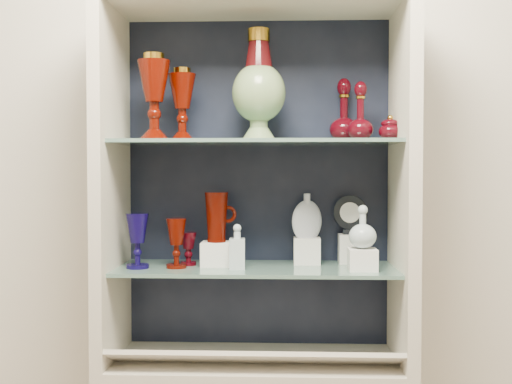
{
  "coord_description": "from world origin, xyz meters",
  "views": [
    {
      "loc": [
        0.09,
        -0.57,
        1.37
      ],
      "look_at": [
        0.0,
        1.53,
        1.3
      ],
      "focal_mm": 45.0,
      "sensor_mm": 36.0,
      "label": 1
    }
  ],
  "objects_px": {
    "cameo_medallion": "(350,214)",
    "ruby_decanter_a": "(360,107)",
    "pedestal_lamp_right": "(154,97)",
    "ruby_decanter_b": "(344,108)",
    "ruby_goblet_small": "(188,249)",
    "lidded_bowl": "(390,127)",
    "pedestal_lamp_left": "(182,105)",
    "enamel_urn": "(259,85)",
    "flat_flask": "(307,215)",
    "ruby_pitcher": "(217,217)",
    "cobalt_goblet": "(137,241)",
    "clear_round_decanter": "(363,228)",
    "clear_square_bottle": "(237,247)",
    "ruby_goblet_tall": "(176,243)"
  },
  "relations": [
    {
      "from": "cameo_medallion",
      "to": "ruby_decanter_a",
      "type": "bearing_deg",
      "value": -52.18
    },
    {
      "from": "pedestal_lamp_right",
      "to": "ruby_decanter_b",
      "type": "relative_size",
      "value": 1.21
    },
    {
      "from": "ruby_goblet_small",
      "to": "lidded_bowl",
      "type": "bearing_deg",
      "value": -1.73
    },
    {
      "from": "pedestal_lamp_left",
      "to": "ruby_decanter_a",
      "type": "xyz_separation_m",
      "value": [
        0.59,
        0.01,
        -0.01
      ]
    },
    {
      "from": "enamel_urn",
      "to": "ruby_decanter_a",
      "type": "distance_m",
      "value": 0.35
    },
    {
      "from": "pedestal_lamp_right",
      "to": "ruby_decanter_b",
      "type": "distance_m",
      "value": 0.65
    },
    {
      "from": "flat_flask",
      "to": "ruby_pitcher",
      "type": "bearing_deg",
      "value": 167.28
    },
    {
      "from": "ruby_decanter_a",
      "to": "enamel_urn",
      "type": "bearing_deg",
      "value": -176.76
    },
    {
      "from": "cameo_medallion",
      "to": "cobalt_goblet",
      "type": "bearing_deg",
      "value": -148.59
    },
    {
      "from": "lidded_bowl",
      "to": "clear_round_decanter",
      "type": "relative_size",
      "value": 0.64
    },
    {
      "from": "pedestal_lamp_left",
      "to": "cobalt_goblet",
      "type": "relative_size",
      "value": 1.35
    },
    {
      "from": "clear_square_bottle",
      "to": "cameo_medallion",
      "type": "xyz_separation_m",
      "value": [
        0.38,
        0.15,
        0.1
      ]
    },
    {
      "from": "pedestal_lamp_left",
      "to": "lidded_bowl",
      "type": "xyz_separation_m",
      "value": [
        0.69,
        -0.01,
        -0.08
      ]
    },
    {
      "from": "ruby_decanter_b",
      "to": "clear_round_decanter",
      "type": "relative_size",
      "value": 1.74
    },
    {
      "from": "ruby_goblet_small",
      "to": "clear_square_bottle",
      "type": "xyz_separation_m",
      "value": [
        0.17,
        -0.07,
        0.02
      ]
    },
    {
      "from": "clear_round_decanter",
      "to": "cameo_medallion",
      "type": "relative_size",
      "value": 0.96
    },
    {
      "from": "pedestal_lamp_right",
      "to": "ruby_pitcher",
      "type": "relative_size",
      "value": 1.66
    },
    {
      "from": "ruby_decanter_b",
      "to": "cobalt_goblet",
      "type": "height_order",
      "value": "ruby_decanter_b"
    },
    {
      "from": "pedestal_lamp_left",
      "to": "ruby_decanter_b",
      "type": "relative_size",
      "value": 1.05
    },
    {
      "from": "ruby_decanter_a",
      "to": "ruby_decanter_b",
      "type": "distance_m",
      "value": 0.1
    },
    {
      "from": "ruby_decanter_a",
      "to": "lidded_bowl",
      "type": "xyz_separation_m",
      "value": [
        0.09,
        -0.02,
        -0.07
      ]
    },
    {
      "from": "enamel_urn",
      "to": "ruby_goblet_tall",
      "type": "height_order",
      "value": "enamel_urn"
    },
    {
      "from": "ruby_decanter_b",
      "to": "cobalt_goblet",
      "type": "bearing_deg",
      "value": -167.28
    },
    {
      "from": "cobalt_goblet",
      "to": "ruby_goblet_tall",
      "type": "relative_size",
      "value": 1.1
    },
    {
      "from": "ruby_goblet_tall",
      "to": "clear_square_bottle",
      "type": "distance_m",
      "value": 0.2
    },
    {
      "from": "ruby_goblet_small",
      "to": "flat_flask",
      "type": "height_order",
      "value": "flat_flask"
    },
    {
      "from": "ruby_decanter_a",
      "to": "cameo_medallion",
      "type": "bearing_deg",
      "value": 107.75
    },
    {
      "from": "pedestal_lamp_right",
      "to": "ruby_decanter_b",
      "type": "xyz_separation_m",
      "value": [
        0.63,
        0.16,
        -0.02
      ]
    },
    {
      "from": "pedestal_lamp_left",
      "to": "clear_square_bottle",
      "type": "height_order",
      "value": "pedestal_lamp_left"
    },
    {
      "from": "flat_flask",
      "to": "clear_round_decanter",
      "type": "height_order",
      "value": "flat_flask"
    },
    {
      "from": "enamel_urn",
      "to": "ruby_decanter_b",
      "type": "distance_m",
      "value": 0.32
    },
    {
      "from": "ruby_decanter_a",
      "to": "ruby_goblet_small",
      "type": "height_order",
      "value": "ruby_decanter_a"
    },
    {
      "from": "lidded_bowl",
      "to": "flat_flask",
      "type": "bearing_deg",
      "value": 164.55
    },
    {
      "from": "cobalt_goblet",
      "to": "cameo_medallion",
      "type": "bearing_deg",
      "value": 11.34
    },
    {
      "from": "flat_flask",
      "to": "pedestal_lamp_left",
      "type": "bearing_deg",
      "value": 164.57
    },
    {
      "from": "ruby_decanter_b",
      "to": "ruby_pitcher",
      "type": "xyz_separation_m",
      "value": [
        -0.43,
        -0.09,
        -0.37
      ]
    },
    {
      "from": "pedestal_lamp_left",
      "to": "ruby_goblet_tall",
      "type": "distance_m",
      "value": 0.46
    },
    {
      "from": "ruby_goblet_small",
      "to": "ruby_pitcher",
      "type": "height_order",
      "value": "ruby_pitcher"
    },
    {
      "from": "clear_round_decanter",
      "to": "ruby_decanter_b",
      "type": "bearing_deg",
      "value": 104.86
    },
    {
      "from": "ruby_goblet_tall",
      "to": "flat_flask",
      "type": "xyz_separation_m",
      "value": [
        0.43,
        0.11,
        0.09
      ]
    },
    {
      "from": "cobalt_goblet",
      "to": "clear_square_bottle",
      "type": "relative_size",
      "value": 1.23
    },
    {
      "from": "ruby_goblet_small",
      "to": "ruby_decanter_b",
      "type": "bearing_deg",
      "value": 9.19
    },
    {
      "from": "ruby_goblet_small",
      "to": "cobalt_goblet",
      "type": "bearing_deg",
      "value": -156.22
    },
    {
      "from": "ruby_decanter_b",
      "to": "clear_round_decanter",
      "type": "bearing_deg",
      "value": -75.14
    },
    {
      "from": "ruby_decanter_b",
      "to": "ruby_goblet_small",
      "type": "xyz_separation_m",
      "value": [
        -0.53,
        -0.09,
        -0.48
      ]
    },
    {
      "from": "pedestal_lamp_right",
      "to": "cobalt_goblet",
      "type": "distance_m",
      "value": 0.47
    },
    {
      "from": "lidded_bowl",
      "to": "cobalt_goblet",
      "type": "xyz_separation_m",
      "value": [
        -0.83,
        -0.05,
        -0.37
      ]
    },
    {
      "from": "pedestal_lamp_right",
      "to": "ruby_pitcher",
      "type": "distance_m",
      "value": 0.45
    },
    {
      "from": "ruby_goblet_tall",
      "to": "clear_round_decanter",
      "type": "xyz_separation_m",
      "value": [
        0.61,
        -0.03,
        0.05
      ]
    },
    {
      "from": "lidded_bowl",
      "to": "clear_square_bottle",
      "type": "bearing_deg",
      "value": -173.86
    }
  ]
}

